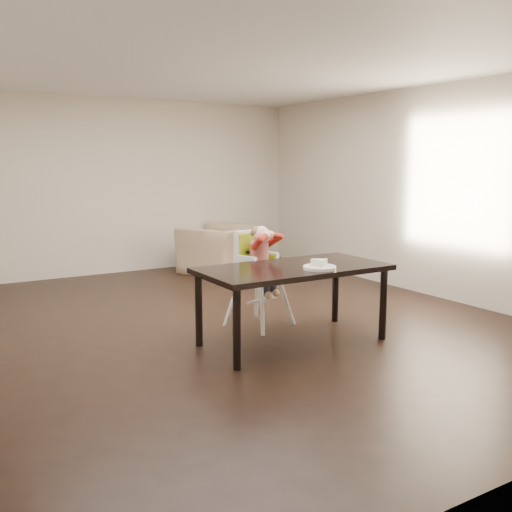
{
  "coord_description": "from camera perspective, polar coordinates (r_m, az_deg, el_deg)",
  "views": [
    {
      "loc": [
        -2.73,
        -5.25,
        1.72
      ],
      "look_at": [
        0.22,
        -0.34,
        0.78
      ],
      "focal_mm": 40.0,
      "sensor_mm": 36.0,
      "label": 1
    }
  ],
  "objects": [
    {
      "name": "ground",
      "position": [
        6.16,
        -3.39,
        -6.93
      ],
      "size": [
        7.0,
        7.0,
        0.0
      ],
      "primitive_type": "plane",
      "color": "black",
      "rests_on": "ground"
    },
    {
      "name": "high_chair",
      "position": [
        6.0,
        0.17,
        0.06
      ],
      "size": [
        0.57,
        0.57,
        1.07
      ],
      "rotation": [
        0.0,
        0.0,
        0.34
      ],
      "color": "white",
      "rests_on": "ground"
    },
    {
      "name": "dining_table",
      "position": [
        5.44,
        3.72,
        -1.85
      ],
      "size": [
        1.8,
        0.9,
        0.75
      ],
      "color": "black",
      "rests_on": "ground"
    },
    {
      "name": "plate",
      "position": [
        5.3,
        6.4,
        -0.97
      ],
      "size": [
        0.36,
        0.36,
        0.09
      ],
      "rotation": [
        0.0,
        0.0,
        0.18
      ],
      "color": "white",
      "rests_on": "dining_table"
    },
    {
      "name": "room_walls",
      "position": [
        5.92,
        -3.56,
        10.6
      ],
      "size": [
        6.02,
        7.02,
        2.71
      ],
      "color": "beige",
      "rests_on": "ground"
    },
    {
      "name": "armchair",
      "position": [
        9.13,
        -3.78,
        1.51
      ],
      "size": [
        1.32,
        1.21,
        0.97
      ],
      "primitive_type": "imported",
      "rotation": [
        0.0,
        0.0,
        3.73
      ],
      "color": "tan",
      "rests_on": "ground"
    }
  ]
}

